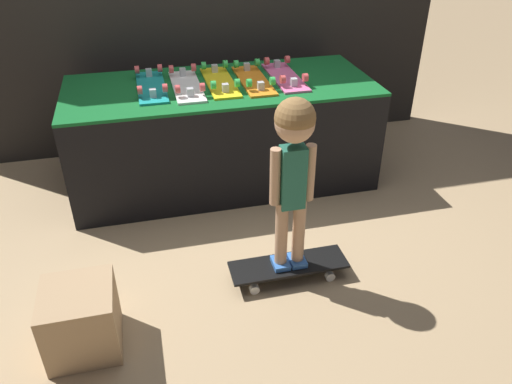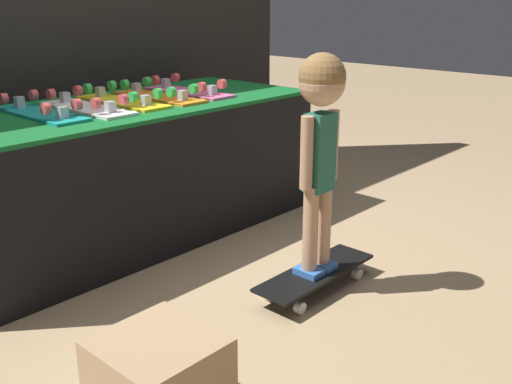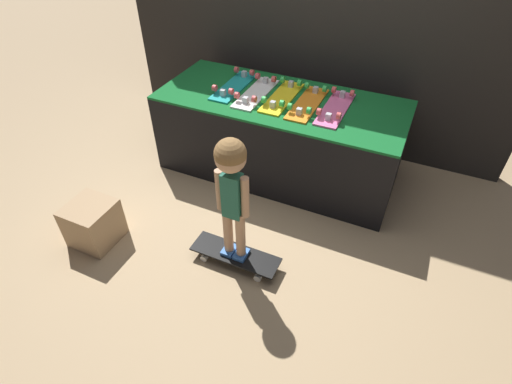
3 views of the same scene
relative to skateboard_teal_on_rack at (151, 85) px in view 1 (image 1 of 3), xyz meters
name	(u,v)px [view 1 (image 1 of 3)]	position (x,y,z in m)	size (l,w,h in m)	color
ground_plane	(240,219)	(0.45, -0.58, -0.74)	(16.00, 16.00, 0.00)	tan
display_rack	(222,133)	(0.45, -0.03, -0.38)	(2.05, 0.87, 0.72)	black
skateboard_teal_on_rack	(151,85)	(0.00, 0.00, 0.00)	(0.18, 0.61, 0.09)	teal
skateboard_white_on_rack	(187,85)	(0.23, -0.04, 0.00)	(0.18, 0.61, 0.09)	white
skateboard_yellow_on_rack	(220,81)	(0.45, -0.02, 0.00)	(0.18, 0.61, 0.09)	yellow
skateboard_orange_on_rack	(253,79)	(0.68, -0.04, 0.00)	(0.18, 0.61, 0.09)	orange
skateboard_pink_on_rack	(285,75)	(0.90, -0.02, 0.00)	(0.18, 0.61, 0.09)	pink
skateboard_on_floor	(289,266)	(0.59, -1.19, -0.66)	(0.65, 0.20, 0.09)	black
child	(293,155)	(0.59, -1.19, 0.02)	(0.23, 0.19, 0.95)	#3870C6
storage_box	(81,319)	(-0.47, -1.43, -0.57)	(0.32, 0.33, 0.33)	tan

